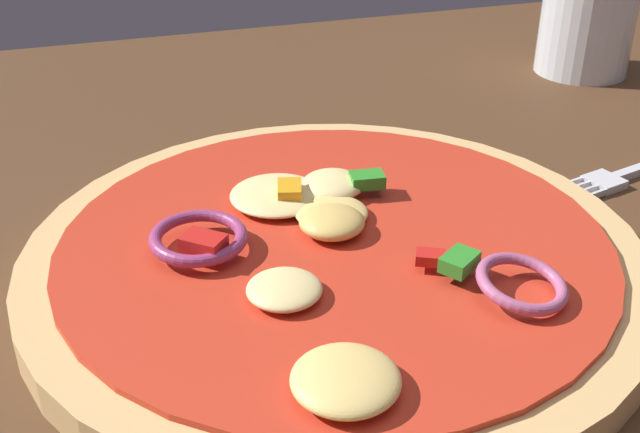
# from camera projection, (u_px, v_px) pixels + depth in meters

# --- Properties ---
(dining_table) EXTENTS (1.37, 0.81, 0.03)m
(dining_table) POSITION_uv_depth(u_px,v_px,m) (303.00, 309.00, 0.37)
(dining_table) COLOR #4C301C
(dining_table) RESTS_ON ground
(pizza) EXTENTS (0.28, 0.28, 0.03)m
(pizza) POSITION_uv_depth(u_px,v_px,m) (333.00, 256.00, 0.36)
(pizza) COLOR tan
(pizza) RESTS_ON dining_table
(fork) EXTENTS (0.15, 0.05, 0.01)m
(fork) POSITION_uv_depth(u_px,v_px,m) (634.00, 172.00, 0.46)
(fork) COLOR silver
(fork) RESTS_ON dining_table
(beer_glass) EXTENTS (0.07, 0.07, 0.11)m
(beer_glass) POSITION_uv_depth(u_px,v_px,m) (589.00, 10.00, 0.59)
(beer_glass) COLOR silver
(beer_glass) RESTS_ON dining_table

